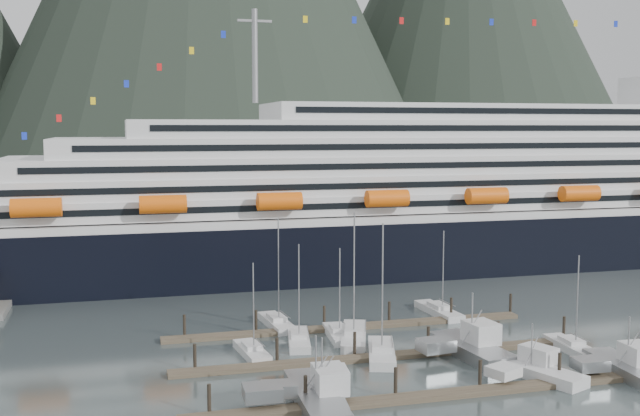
% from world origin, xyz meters
% --- Properties ---
extents(ground, '(1600.00, 1600.00, 0.00)m').
position_xyz_m(ground, '(0.00, 0.00, 0.00)').
color(ground, '#465353').
rests_on(ground, ground).
extents(cruise_ship, '(210.00, 30.40, 50.30)m').
position_xyz_m(cruise_ship, '(30.03, 54.94, 12.04)').
color(cruise_ship, black).
rests_on(cruise_ship, ground).
extents(dock_near, '(48.18, 2.28, 3.20)m').
position_xyz_m(dock_near, '(-4.93, -9.95, 0.31)').
color(dock_near, '#493C2F').
rests_on(dock_near, ground).
extents(dock_mid, '(48.18, 2.28, 3.20)m').
position_xyz_m(dock_mid, '(-4.93, 3.05, 0.31)').
color(dock_mid, '#493C2F').
rests_on(dock_mid, ground).
extents(dock_far, '(48.18, 2.28, 3.20)m').
position_xyz_m(dock_far, '(-4.93, 16.05, 0.31)').
color(dock_far, '#493C2F').
rests_on(dock_far, ground).
extents(sailboat_a, '(3.25, 8.45, 11.33)m').
position_xyz_m(sailboat_a, '(-19.12, 8.05, 0.40)').
color(sailboat_a, silver).
rests_on(sailboat_a, ground).
extents(sailboat_b, '(4.26, 9.81, 12.75)m').
position_xyz_m(sailboat_b, '(-12.80, 11.32, 0.41)').
color(sailboat_b, silver).
rests_on(sailboat_b, ground).
extents(sailboat_c, '(6.00, 10.91, 16.07)m').
position_xyz_m(sailboat_c, '(-4.97, 3.49, 0.45)').
color(sailboat_c, silver).
rests_on(sailboat_c, ground).
extents(sailboat_d, '(6.66, 12.43, 16.51)m').
position_xyz_m(sailboat_d, '(-5.92, 10.83, 0.45)').
color(sailboat_d, silver).
rests_on(sailboat_d, ground).
extents(sailboat_e, '(3.43, 9.86, 14.95)m').
position_xyz_m(sailboat_e, '(-13.79, 19.63, 0.43)').
color(sailboat_e, silver).
rests_on(sailboat_e, ground).
extents(sailboat_f, '(3.27, 8.80, 11.86)m').
position_xyz_m(sailboat_f, '(-7.50, 12.35, 0.41)').
color(sailboat_f, silver).
rests_on(sailboat_f, ground).
extents(sailboat_g, '(3.25, 10.57, 12.38)m').
position_xyz_m(sailboat_g, '(9.48, 19.99, 0.41)').
color(sailboat_g, silver).
rests_on(sailboat_g, ground).
extents(sailboat_h, '(2.73, 8.77, 11.91)m').
position_xyz_m(sailboat_h, '(17.43, 0.09, 0.41)').
color(sailboat_h, silver).
rests_on(sailboat_h, ground).
extents(trawler_a, '(9.78, 13.57, 7.41)m').
position_xyz_m(trawler_a, '(-16.09, -8.69, 0.93)').
color(trawler_a, gray).
rests_on(trawler_a, ground).
extents(trawler_b, '(8.48, 11.11, 6.99)m').
position_xyz_m(trawler_b, '(-15.38, -8.32, 0.89)').
color(trawler_b, gray).
rests_on(trawler_b, ground).
extents(trawler_c, '(9.84, 12.34, 6.12)m').
position_xyz_m(trawler_c, '(8.03, -6.59, 0.82)').
color(trawler_c, silver).
rests_on(trawler_c, ground).
extents(trawler_d, '(8.75, 11.82, 6.95)m').
position_xyz_m(trawler_d, '(17.86, -9.16, 0.89)').
color(trawler_d, gray).
rests_on(trawler_d, ground).
extents(trawler_e, '(9.82, 12.87, 8.14)m').
position_xyz_m(trawler_e, '(5.02, 1.29, 1.00)').
color(trawler_e, gray).
rests_on(trawler_e, ground).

